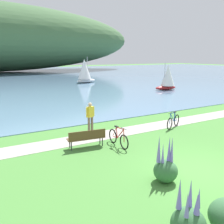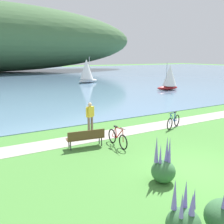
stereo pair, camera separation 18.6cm
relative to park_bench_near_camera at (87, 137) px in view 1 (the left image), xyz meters
The scene contains 11 objects.
ground_plane 5.20m from the park_bench_near_camera, 59.27° to the right, with size 200.00×200.00×0.00m, color #478438.
bay_water 43.82m from the park_bench_near_camera, 86.54° to the left, with size 180.00×80.00×0.04m, color #5B7F9E.
shoreline_path 2.97m from the park_bench_near_camera, 25.31° to the left, with size 60.00×1.50×0.01m, color #A39E93.
park_bench_near_camera is the anchor object (origin of this frame).
bicycle_leaning_near_bench 6.00m from the park_bench_near_camera, ahead, with size 1.65×0.75×1.01m.
bicycle_beside_path 1.53m from the park_bench_near_camera, 22.82° to the right, with size 0.10×1.77×1.01m.
person_at_shoreline 2.61m from the park_bench_near_camera, 60.06° to the left, with size 0.59×0.32×1.71m.
echium_bush_closest_to_camera 6.89m from the park_bench_near_camera, 94.77° to the right, with size 0.84×0.84×1.54m.
echium_bush_far_cluster 4.53m from the park_bench_near_camera, 78.07° to the right, with size 0.84×0.84×1.69m.
sailboat_toward_hillside 22.18m from the park_bench_near_camera, 37.60° to the left, with size 3.00×1.97×3.42m.
sailboat_far_off 29.02m from the park_bench_near_camera, 65.54° to the left, with size 3.60×2.46×4.08m.
Camera 1 is at (-7.42, -6.00, 4.31)m, focal length 40.53 mm.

